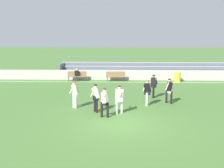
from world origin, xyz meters
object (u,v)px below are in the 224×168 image
(player_dark_wide_right, at_px, (154,84))
(bench_near_bin, at_px, (77,75))
(player_dark_on_ball, at_px, (147,91))
(player_white_dropping_back, at_px, (105,100))
(player_white_pressing_high, at_px, (74,92))
(player_white_trailing_run, at_px, (119,97))
(bleacher_stand, at_px, (151,69))
(trash_bin, at_px, (177,77))
(soccer_ball, at_px, (98,109))
(spectator_seated, at_px, (77,74))
(player_white_wide_left, at_px, (96,96))
(bench_centre_sideline, at_px, (116,76))
(player_dark_deep_cover, at_px, (169,89))

(player_dark_wide_right, bearing_deg, bench_near_bin, 133.72)
(player_dark_on_ball, bearing_deg, player_white_dropping_back, -133.92)
(player_white_pressing_high, height_order, player_white_trailing_run, player_white_trailing_run)
(bleacher_stand, xyz_separation_m, player_white_trailing_run, (-3.21, -13.76, 0.18))
(bench_near_bin, height_order, trash_bin, bench_near_bin)
(trash_bin, bearing_deg, soccer_ball, -123.50)
(spectator_seated, xyz_separation_m, player_white_wide_left, (2.77, -10.40, 0.26))
(bench_centre_sideline, relative_size, player_white_wide_left, 1.11)
(spectator_seated, distance_m, player_dark_deep_cover, 11.01)
(player_dark_wide_right, bearing_deg, bleacher_stand, 85.05)
(player_white_wide_left, relative_size, player_dark_deep_cover, 1.00)
(bench_near_bin, height_order, player_dark_deep_cover, player_dark_deep_cover)
(player_white_pressing_high, height_order, player_dark_deep_cover, player_dark_deep_cover)
(spectator_seated, xyz_separation_m, soccer_ball, (2.86, -10.09, -0.59))
(bench_near_bin, bearing_deg, player_dark_deep_cover, -48.87)
(bleacher_stand, relative_size, soccer_ball, 86.44)
(trash_bin, xyz_separation_m, player_dark_deep_cover, (-2.15, -8.11, 0.51))
(bleacher_stand, bearing_deg, bench_near_bin, -157.87)
(trash_bin, height_order, soccer_ball, trash_bin)
(bleacher_stand, height_order, soccer_ball, bleacher_stand)
(bleacher_stand, relative_size, player_dark_deep_cover, 11.72)
(player_dark_wide_right, xyz_separation_m, player_dark_deep_cover, (0.81, -1.57, -0.02))
(bleacher_stand, relative_size, trash_bin, 21.33)
(trash_bin, bearing_deg, player_dark_on_ball, -112.61)
(player_dark_wide_right, distance_m, player_dark_on_ball, 2.22)
(player_white_pressing_high, xyz_separation_m, soccer_ball, (1.46, -0.58, -0.84))
(bench_near_bin, bearing_deg, player_white_trailing_run, -69.10)
(trash_bin, xyz_separation_m, player_white_wide_left, (-6.68, -10.27, 0.52))
(player_white_trailing_run, relative_size, soccer_ball, 7.37)
(player_dark_wide_right, height_order, soccer_ball, player_dark_wide_right)
(player_dark_on_ball, bearing_deg, player_white_pressing_high, -170.78)
(player_white_wide_left, bearing_deg, player_dark_wide_right, 45.21)
(player_white_dropping_back, distance_m, player_dark_deep_cover, 5.06)
(bench_centre_sideline, xyz_separation_m, player_white_trailing_run, (0.44, -10.78, 0.41))
(bench_near_bin, distance_m, player_white_trailing_run, 11.55)
(bench_near_bin, height_order, player_white_dropping_back, player_white_dropping_back)
(player_white_trailing_run, distance_m, soccer_ball, 1.62)
(trash_bin, distance_m, spectator_seated, 9.45)
(player_white_pressing_high, bearing_deg, soccer_ball, -21.66)
(player_white_pressing_high, height_order, player_dark_on_ball, player_white_pressing_high)
(bench_centre_sideline, bearing_deg, player_white_dropping_back, -91.70)
(bench_centre_sideline, distance_m, player_dark_on_ball, 9.17)
(player_white_wide_left, xyz_separation_m, player_dark_wide_right, (3.71, 3.74, 0.01))
(player_white_dropping_back, xyz_separation_m, player_white_wide_left, (-0.57, 0.99, 0.01))
(bleacher_stand, distance_m, player_white_dropping_back, 15.02)
(bench_centre_sideline, xyz_separation_m, player_dark_on_ball, (2.16, -8.90, 0.40))
(spectator_seated, bearing_deg, trash_bin, -0.77)
(bench_near_bin, relative_size, bench_centre_sideline, 1.00)
(bench_near_bin, relative_size, trash_bin, 2.02)
(bleacher_stand, xyz_separation_m, player_white_pressing_high, (-5.92, -12.60, 0.17))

